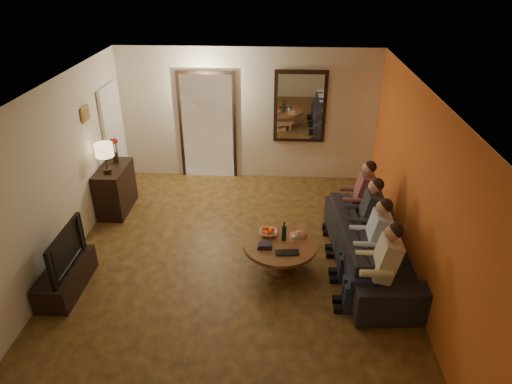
# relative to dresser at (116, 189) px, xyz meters

# --- Properties ---
(floor) EXTENTS (5.00, 6.00, 0.01)m
(floor) POSITION_rel_dresser_xyz_m (2.25, -1.48, -0.41)
(floor) COLOR #3C2610
(floor) RESTS_ON ground
(ceiling) EXTENTS (5.00, 6.00, 0.01)m
(ceiling) POSITION_rel_dresser_xyz_m (2.25, -1.48, 2.19)
(ceiling) COLOR white
(ceiling) RESTS_ON back_wall
(back_wall) EXTENTS (5.00, 0.02, 2.60)m
(back_wall) POSITION_rel_dresser_xyz_m (2.25, 1.52, 0.89)
(back_wall) COLOR beige
(back_wall) RESTS_ON floor
(front_wall) EXTENTS (5.00, 0.02, 2.60)m
(front_wall) POSITION_rel_dresser_xyz_m (2.25, -4.48, 0.89)
(front_wall) COLOR beige
(front_wall) RESTS_ON floor
(left_wall) EXTENTS (0.02, 6.00, 2.60)m
(left_wall) POSITION_rel_dresser_xyz_m (-0.25, -1.48, 0.89)
(left_wall) COLOR beige
(left_wall) RESTS_ON floor
(right_wall) EXTENTS (0.02, 6.00, 2.60)m
(right_wall) POSITION_rel_dresser_xyz_m (4.75, -1.48, 0.89)
(right_wall) COLOR beige
(right_wall) RESTS_ON floor
(orange_accent) EXTENTS (0.01, 6.00, 2.60)m
(orange_accent) POSITION_rel_dresser_xyz_m (4.74, -1.48, 0.89)
(orange_accent) COLOR orange
(orange_accent) RESTS_ON right_wall
(kitchen_doorway) EXTENTS (1.00, 0.06, 2.10)m
(kitchen_doorway) POSITION_rel_dresser_xyz_m (1.45, 1.50, 0.64)
(kitchen_doorway) COLOR #FFE0A5
(kitchen_doorway) RESTS_ON floor
(door_trim) EXTENTS (1.12, 0.04, 2.22)m
(door_trim) POSITION_rel_dresser_xyz_m (1.45, 1.49, 0.64)
(door_trim) COLOR black
(door_trim) RESTS_ON floor
(fridge_glimpse) EXTENTS (0.45, 0.03, 1.70)m
(fridge_glimpse) POSITION_rel_dresser_xyz_m (1.70, 1.51, 0.49)
(fridge_glimpse) COLOR silver
(fridge_glimpse) RESTS_ON floor
(mirror_frame) EXTENTS (1.00, 0.05, 1.40)m
(mirror_frame) POSITION_rel_dresser_xyz_m (3.25, 1.48, 1.09)
(mirror_frame) COLOR black
(mirror_frame) RESTS_ON back_wall
(mirror_glass) EXTENTS (0.86, 0.02, 1.26)m
(mirror_glass) POSITION_rel_dresser_xyz_m (3.25, 1.45, 1.09)
(mirror_glass) COLOR white
(mirror_glass) RESTS_ON back_wall
(white_door) EXTENTS (0.06, 0.85, 2.04)m
(white_door) POSITION_rel_dresser_xyz_m (-0.21, 0.82, 0.61)
(white_door) COLOR white
(white_door) RESTS_ON floor
(framed_art) EXTENTS (0.03, 0.28, 0.24)m
(framed_art) POSITION_rel_dresser_xyz_m (-0.22, -0.18, 1.44)
(framed_art) COLOR #B28C33
(framed_art) RESTS_ON left_wall
(art_canvas) EXTENTS (0.01, 0.22, 0.18)m
(art_canvas) POSITION_rel_dresser_xyz_m (-0.21, -0.18, 1.44)
(art_canvas) COLOR brown
(art_canvas) RESTS_ON left_wall
(dresser) EXTENTS (0.45, 0.93, 0.83)m
(dresser) POSITION_rel_dresser_xyz_m (0.00, 0.00, 0.00)
(dresser) COLOR black
(dresser) RESTS_ON floor
(table_lamp) EXTENTS (0.30, 0.30, 0.54)m
(table_lamp) POSITION_rel_dresser_xyz_m (0.00, -0.22, 0.68)
(table_lamp) COLOR beige
(table_lamp) RESTS_ON dresser
(flower_vase) EXTENTS (0.14, 0.14, 0.44)m
(flower_vase) POSITION_rel_dresser_xyz_m (0.00, 0.22, 0.63)
(flower_vase) COLOR red
(flower_vase) RESTS_ON dresser
(tv_stand) EXTENTS (0.45, 1.09, 0.36)m
(tv_stand) POSITION_rel_dresser_xyz_m (0.00, -2.19, -0.23)
(tv_stand) COLOR black
(tv_stand) RESTS_ON floor
(tv) EXTENTS (1.00, 0.13, 0.57)m
(tv) POSITION_rel_dresser_xyz_m (0.00, -2.19, 0.24)
(tv) COLOR black
(tv) RESTS_ON tv_stand
(sofa) EXTENTS (2.60, 1.18, 0.74)m
(sofa) POSITION_rel_dresser_xyz_m (4.25, -1.46, -0.04)
(sofa) COLOR black
(sofa) RESTS_ON floor
(person_a) EXTENTS (0.60, 0.40, 1.20)m
(person_a) POSITION_rel_dresser_xyz_m (4.15, -2.36, 0.19)
(person_a) COLOR tan
(person_a) RESTS_ON sofa
(person_b) EXTENTS (0.60, 0.40, 1.20)m
(person_b) POSITION_rel_dresser_xyz_m (4.15, -1.76, 0.19)
(person_b) COLOR tan
(person_b) RESTS_ON sofa
(person_c) EXTENTS (0.60, 0.40, 1.20)m
(person_c) POSITION_rel_dresser_xyz_m (4.15, -1.16, 0.19)
(person_c) COLOR tan
(person_c) RESTS_ON sofa
(person_d) EXTENTS (0.60, 0.40, 1.20)m
(person_d) POSITION_rel_dresser_xyz_m (4.15, -0.56, 0.19)
(person_d) COLOR tan
(person_d) RESTS_ON sofa
(dog) EXTENTS (0.56, 0.24, 0.56)m
(dog) POSITION_rel_dresser_xyz_m (2.99, -1.39, -0.13)
(dog) COLOR #A8724D
(dog) RESTS_ON floor
(coffee_table) EXTENTS (1.33, 1.33, 0.45)m
(coffee_table) POSITION_rel_dresser_xyz_m (2.92, -1.60, -0.19)
(coffee_table) COLOR brown
(coffee_table) RESTS_ON floor
(bowl) EXTENTS (0.26, 0.26, 0.06)m
(bowl) POSITION_rel_dresser_xyz_m (2.74, -1.38, 0.07)
(bowl) COLOR white
(bowl) RESTS_ON coffee_table
(oranges) EXTENTS (0.20, 0.20, 0.08)m
(oranges) POSITION_rel_dresser_xyz_m (2.74, -1.38, 0.14)
(oranges) COLOR #FF5915
(oranges) RESTS_ON bowl
(wine_bottle) EXTENTS (0.07, 0.07, 0.31)m
(wine_bottle) POSITION_rel_dresser_xyz_m (2.97, -1.50, 0.19)
(wine_bottle) COLOR black
(wine_bottle) RESTS_ON coffee_table
(wine_glass) EXTENTS (0.06, 0.06, 0.10)m
(wine_glass) POSITION_rel_dresser_xyz_m (3.10, -1.55, 0.09)
(wine_glass) COLOR silver
(wine_glass) RESTS_ON coffee_table
(book_stack) EXTENTS (0.20, 0.15, 0.07)m
(book_stack) POSITION_rel_dresser_xyz_m (2.70, -1.70, 0.07)
(book_stack) COLOR black
(book_stack) RESTS_ON coffee_table
(laptop) EXTENTS (0.35, 0.25, 0.03)m
(laptop) POSITION_rel_dresser_xyz_m (3.02, -1.88, 0.05)
(laptop) COLOR black
(laptop) RESTS_ON coffee_table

